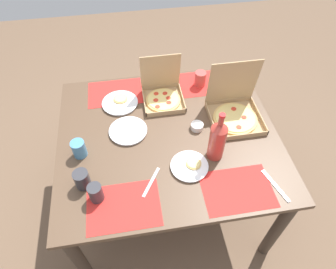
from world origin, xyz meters
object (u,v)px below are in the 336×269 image
pizza_box_corner_right (235,110)px  plate_near_right (128,131)px  plate_near_left (190,166)px  cup_spare (200,79)px  pizza_box_edge_far (163,94)px  condiment_bowl (197,126)px  plate_far_left (120,103)px  soda_bottle (217,140)px  cup_clear_left (82,179)px  cup_red (79,149)px  cup_clear_right (96,193)px

pizza_box_corner_right → plate_near_right: pizza_box_corner_right is taller
plate_near_left → cup_spare: cup_spare is taller
pizza_box_edge_far → plate_near_right: bearing=-134.6°
plate_near_left → condiment_bowl: bearing=69.3°
plate_far_left → condiment_bowl: 0.53m
pizza_box_edge_far → soda_bottle: bearing=-66.5°
plate_near_left → pizza_box_corner_right: bearing=43.5°
soda_bottle → cup_clear_left: bearing=-173.8°
soda_bottle → cup_spare: soda_bottle is taller
pizza_box_corner_right → soda_bottle: pizza_box_corner_right is taller
plate_near_right → soda_bottle: soda_bottle is taller
plate_far_left → soda_bottle: 0.71m
pizza_box_edge_far → cup_red: (-0.52, -0.38, 0.01)m
plate_far_left → cup_spare: 0.56m
cup_red → cup_spare: same height
pizza_box_corner_right → cup_clear_right: bearing=-152.5°
pizza_box_corner_right → cup_red: bearing=-171.0°
cup_clear_left → condiment_bowl: 0.72m
cup_red → cup_clear_left: (0.02, -0.20, 0.00)m
cup_clear_left → plate_near_right: bearing=52.3°
soda_bottle → cup_clear_right: soda_bottle is taller
plate_near_right → cup_clear_left: 0.42m
pizza_box_corner_right → cup_clear_left: pizza_box_corner_right is taller
pizza_box_edge_far → cup_clear_right: bearing=-123.0°
plate_near_right → soda_bottle: size_ratio=0.70×
cup_clear_right → pizza_box_corner_right: bearing=27.5°
cup_clear_left → cup_spare: cup_clear_left is taller
plate_near_right → soda_bottle: bearing=-28.3°
plate_far_left → condiment_bowl: size_ratio=3.10×
cup_clear_right → cup_clear_left: (-0.07, 0.09, 0.00)m
plate_near_right → cup_clear_right: 0.46m
plate_near_left → cup_clear_left: bearing=-178.0°
cup_clear_left → cup_spare: 1.03m
soda_bottle → cup_spare: (0.06, 0.60, -0.08)m
cup_clear_left → pizza_box_corner_right: bearing=21.0°
cup_clear_right → cup_clear_left: bearing=127.5°
pizza_box_corner_right → cup_red: (-0.93, -0.15, -0.00)m
cup_clear_left → condiment_bowl: (0.66, 0.29, -0.03)m
condiment_bowl → plate_far_left: bearing=146.7°
plate_far_left → soda_bottle: (0.50, -0.50, 0.12)m
cup_clear_left → cup_spare: size_ratio=1.01×
pizza_box_edge_far → soda_bottle: soda_bottle is taller
soda_bottle → plate_far_left: bearing=134.8°
pizza_box_edge_far → pizza_box_corner_right: bearing=-28.9°
condiment_bowl → cup_red: bearing=-173.0°
cup_clear_right → cup_red: bearing=107.1°
pizza_box_corner_right → plate_far_left: 0.73m
plate_near_right → cup_spare: (0.52, 0.35, 0.04)m
soda_bottle → condiment_bowl: 0.24m
cup_red → cup_clear_left: bearing=-83.9°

